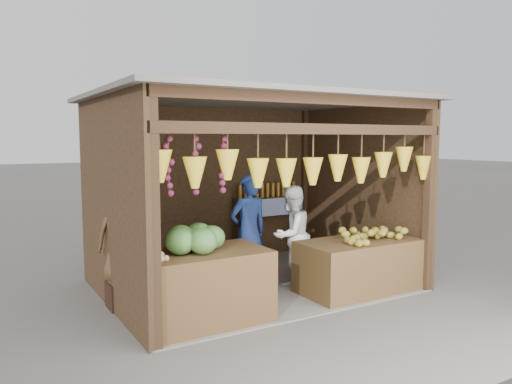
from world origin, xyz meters
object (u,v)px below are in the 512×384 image
(counter_left, at_px, (201,288))
(man_standing, at_px, (248,232))
(counter_right, at_px, (359,266))
(woman_standing, at_px, (291,235))
(vendor_seated, at_px, (120,237))

(counter_left, xyz_separation_m, man_standing, (1.12, 0.90, 0.39))
(counter_left, distance_m, man_standing, 1.49)
(counter_left, distance_m, counter_right, 2.36)
(counter_left, bearing_deg, man_standing, 38.70)
(counter_left, xyz_separation_m, counter_right, (2.36, 0.00, -0.06))
(woman_standing, bearing_deg, vendor_seated, -23.03)
(vendor_seated, bearing_deg, man_standing, -163.20)
(counter_left, relative_size, man_standing, 0.95)
(counter_left, height_order, vendor_seated, vendor_seated)
(counter_right, xyz_separation_m, woman_standing, (-0.58, 0.80, 0.36))
(counter_right, distance_m, man_standing, 1.59)
(counter_right, height_order, man_standing, man_standing)
(man_standing, xyz_separation_m, vendor_seated, (-1.75, 0.10, 0.09))
(counter_left, distance_m, vendor_seated, 1.27)
(counter_left, relative_size, counter_right, 0.91)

